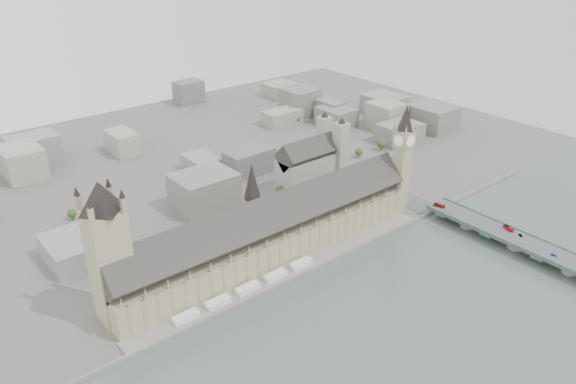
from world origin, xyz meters
TOP-DOWN VIEW (x-y plane):
  - ground at (0.00, 0.00)m, footprint 900.00×900.00m
  - embankment_wall at (0.00, -15.00)m, footprint 600.00×1.50m
  - river_terrace at (0.00, -7.50)m, footprint 270.00×15.00m
  - terrace_tents at (-40.00, -7.00)m, footprint 118.00×7.00m
  - palace_of_westminster at (0.00, 19.70)m, footprint 265.00×40.73m
  - elizabeth_tower at (138.00, 8.00)m, footprint 17.00×17.00m
  - victoria_tower at (-122.00, 26.00)m, footprint 30.00×30.00m
  - central_tower at (-10.00, 26.00)m, footprint 13.00×13.00m
  - westminster_bridge at (162.00, -87.50)m, footprint 25.00×325.00m
  - bridge_parapets at (162.00, -132.00)m, footprint 25.00×235.00m
  - westminster_abbey at (110.92, 95.00)m, footprint 68.00×36.00m
  - city_skyline_inland at (0.00, 245.00)m, footprint 720.00×360.00m
  - park_trees at (-10.00, 60.00)m, footprint 110.00×30.00m
  - red_bus_north at (156.87, -22.91)m, footprint 5.25×10.38m
  - red_bus_south at (167.58, -83.82)m, footprint 5.40×10.67m
  - car_blue at (158.61, -127.31)m, footprint 2.69×4.70m
  - car_silver at (166.06, -95.60)m, footprint 2.81×4.05m
  - car_approach at (166.89, 44.68)m, footprint 3.61×6.08m

SIDE VIEW (x-z plane):
  - ground at x=0.00m, z-range 0.00..0.00m
  - river_terrace at x=0.00m, z-range 0.00..2.00m
  - embankment_wall at x=0.00m, z-range 0.00..3.00m
  - terrace_tents at x=-40.00m, z-range 2.00..6.00m
  - westminster_bridge at x=162.00m, z-range 0.00..10.25m
  - park_trees at x=-10.00m, z-range 0.00..15.00m
  - bridge_parapets at x=162.00m, z-range 10.25..11.40m
  - car_silver at x=166.06m, z-range 10.25..11.52m
  - car_blue at x=158.61m, z-range 10.25..11.76m
  - car_approach at x=166.89m, z-range 10.25..11.90m
  - red_bus_north at x=156.87m, z-range 10.25..13.07m
  - red_bus_south at x=167.58m, z-range 10.25..13.15m
  - city_skyline_inland at x=0.00m, z-range 0.00..38.00m
  - palace_of_westminster at x=0.00m, z-range -5.02..50.43m
  - westminster_abbey at x=110.92m, z-range -6.92..57.08m
  - victoria_tower at x=-122.00m, z-range 5.20..105.20m
  - central_tower at x=-10.00m, z-range 33.92..81.92m
  - elizabeth_tower at x=138.00m, z-range 4.34..111.84m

